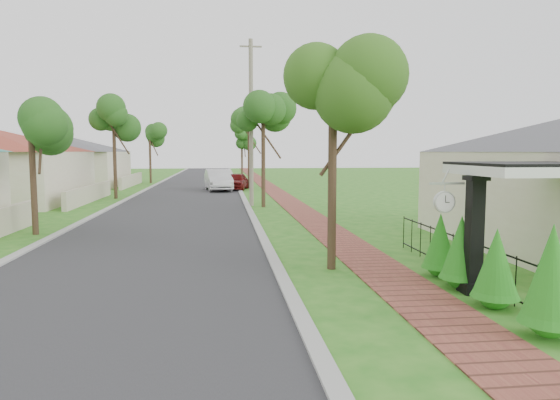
{
  "coord_description": "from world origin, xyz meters",
  "views": [
    {
      "loc": [
        -0.75,
        -10.87,
        3.01
      ],
      "look_at": [
        1.06,
        4.55,
        1.5
      ],
      "focal_mm": 32.0,
      "sensor_mm": 36.0,
      "label": 1
    }
  ],
  "objects": [
    {
      "name": "parked_car_red",
      "position": [
        0.4,
        28.56,
        0.67
      ],
      "size": [
        2.28,
        4.14,
        1.33
      ],
      "primitive_type": "imported",
      "rotation": [
        0.0,
        0.0,
        -0.19
      ],
      "color": "#5A0D0D",
      "rests_on": "ground"
    },
    {
      "name": "picket_fence",
      "position": [
        4.9,
        -0.0,
        0.53
      ],
      "size": [
        0.03,
        8.02,
        1.0
      ],
      "color": "black",
      "rests_on": "ground"
    },
    {
      "name": "ground",
      "position": [
        0.0,
        0.0,
        0.0
      ],
      "size": [
        160.0,
        160.0,
        0.0
      ],
      "primitive_type": "plane",
      "color": "#276F1A",
      "rests_on": "ground"
    },
    {
      "name": "hedge_row",
      "position": [
        4.45,
        -1.7,
        0.82
      ],
      "size": [
        0.84,
        4.86,
        1.9
      ],
      "color": "#1A6F16",
      "rests_on": "ground"
    },
    {
      "name": "kerb_right",
      "position": [
        0.65,
        20.0,
        0.0
      ],
      "size": [
        0.3,
        120.0,
        0.1
      ],
      "primitive_type": "cube",
      "color": "#9E9E99",
      "rests_on": "ground"
    },
    {
      "name": "sidewalk",
      "position": [
        3.25,
        20.0,
        0.0
      ],
      "size": [
        1.5,
        120.0,
        0.03
      ],
      "primitive_type": "cube",
      "color": "brown",
      "rests_on": "ground"
    },
    {
      "name": "street_trees",
      "position": [
        -2.87,
        26.84,
        4.54
      ],
      "size": [
        10.7,
        37.65,
        5.89
      ],
      "color": "#382619",
      "rests_on": "ground"
    },
    {
      "name": "road",
      "position": [
        -3.0,
        20.0,
        0.0
      ],
      "size": [
        7.0,
        120.0,
        0.02
      ],
      "primitive_type": "cube",
      "color": "#28282B",
      "rests_on": "ground"
    },
    {
      "name": "far_house_grey",
      "position": [
        -14.97,
        34.0,
        2.34
      ],
      "size": [
        15.56,
        15.56,
        4.6
      ],
      "color": "beige",
      "rests_on": "ground"
    },
    {
      "name": "station_clock",
      "position": [
        4.05,
        -0.6,
        1.95
      ],
      "size": [
        0.79,
        0.13,
        0.66
      ],
      "color": "silver",
      "rests_on": "ground"
    },
    {
      "name": "kerb_left",
      "position": [
        -6.65,
        20.0,
        0.0
      ],
      "size": [
        0.3,
        120.0,
        0.1
      ],
      "primitive_type": "cube",
      "color": "#9E9E99",
      "rests_on": "ground"
    },
    {
      "name": "near_tree",
      "position": [
        2.04,
        1.5,
        4.21
      ],
      "size": [
        2.06,
        2.06,
        5.28
      ],
      "color": "#382619",
      "rests_on": "ground"
    },
    {
      "name": "parked_car_white",
      "position": [
        -1.0,
        27.77,
        0.82
      ],
      "size": [
        2.33,
        5.14,
        1.64
      ],
      "primitive_type": "imported",
      "rotation": [
        0.0,
        0.0,
        0.12
      ],
      "color": "silver",
      "rests_on": "ground"
    },
    {
      "name": "porch_post",
      "position": [
        4.55,
        -1.0,
        1.12
      ],
      "size": [
        0.48,
        0.48,
        2.52
      ],
      "color": "black",
      "rests_on": "ground"
    },
    {
      "name": "utility_pole",
      "position": [
        0.9,
        16.76,
        4.6
      ],
      "size": [
        1.2,
        0.24,
        9.08
      ],
      "color": "gray",
      "rests_on": "ground"
    }
  ]
}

